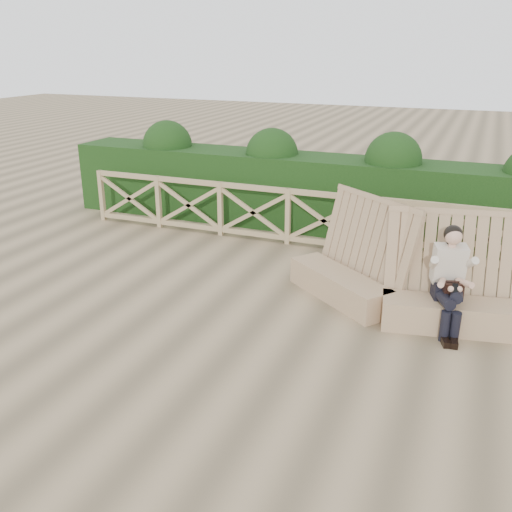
% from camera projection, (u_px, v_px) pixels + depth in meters
% --- Properties ---
extents(ground, '(60.00, 60.00, 0.00)m').
position_uv_depth(ground, '(252.00, 328.00, 7.80)').
color(ground, brown).
rests_on(ground, ground).
extents(bench, '(3.51, 1.77, 1.55)m').
position_uv_depth(bench, '(396.00, 286.00, 8.17)').
color(bench, '#9E7D5A').
rests_on(bench, ground).
extents(woman, '(0.55, 0.95, 1.43)m').
position_uv_depth(woman, '(450.00, 277.00, 7.55)').
color(woman, black).
rests_on(woman, ground).
extents(guardrail, '(10.10, 0.09, 1.10)m').
position_uv_depth(guardrail, '(324.00, 220.00, 10.64)').
color(guardrail, '#988358').
rests_on(guardrail, ground).
extents(hedge, '(12.00, 1.20, 1.50)m').
position_uv_depth(hedge, '(340.00, 195.00, 11.61)').
color(hedge, black).
rests_on(hedge, ground).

